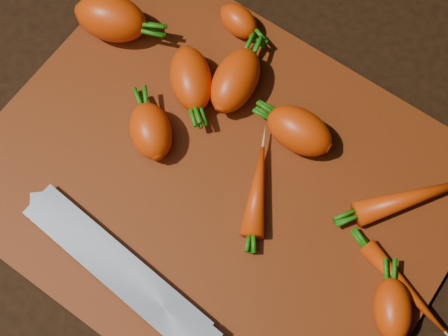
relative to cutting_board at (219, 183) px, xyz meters
The scene contains 13 objects.
ground 0.01m from the cutting_board, ahead, with size 2.00×2.00×0.01m, color black.
cutting_board is the anchor object (origin of this frame).
carrot_0 0.23m from the cutting_board, 158.50° to the left, with size 0.08×0.05×0.05m, color #CB3200.
carrot_1 0.09m from the cutting_board, behind, with size 0.07×0.04×0.04m, color #CB3200.
carrot_2 0.12m from the cutting_board, 140.64° to the left, with size 0.08×0.05×0.05m, color #CB3200.
carrot_3 0.12m from the cutting_board, 115.64° to the left, with size 0.08×0.05×0.05m, color #CB3200.
carrot_4 0.10m from the cutting_board, 64.52° to the left, with size 0.08×0.05×0.05m, color #CB3200.
carrot_5 0.19m from the cutting_board, 118.40° to the left, with size 0.05×0.03×0.03m, color #CB3200.
carrot_6 0.22m from the cutting_board, ahead, with size 0.06×0.04×0.04m, color #CB3200.
carrot_7 0.21m from the cutting_board, 28.77° to the left, with size 0.13×0.03×0.03m, color #CB3200.
carrot_8 0.22m from the cutting_board, ahead, with size 0.11×0.02×0.02m, color #CB3200.
carrot_9 0.05m from the cutting_board, 14.77° to the left, with size 0.10×0.03×0.03m, color #CB3200.
knife 0.14m from the cutting_board, 93.43° to the right, with size 0.37×0.06×0.02m.
Camera 1 is at (0.13, -0.18, 0.65)m, focal length 50.00 mm.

